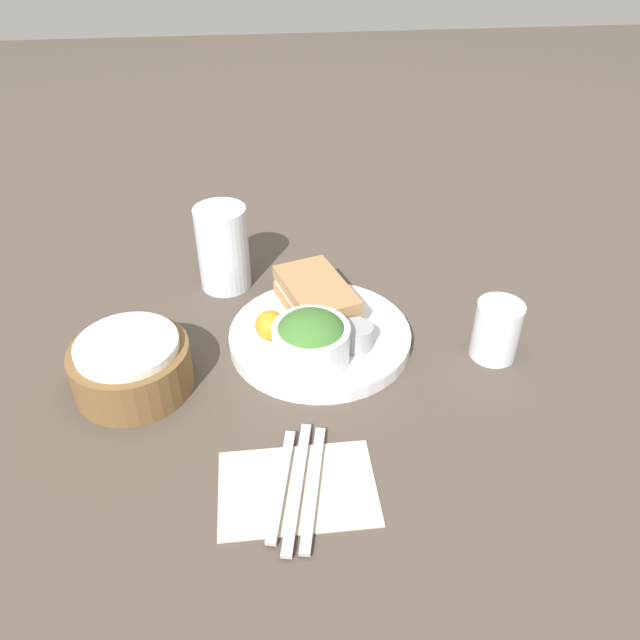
{
  "coord_description": "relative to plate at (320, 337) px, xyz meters",
  "views": [
    {
      "loc": [
        -0.71,
        0.08,
        0.57
      ],
      "look_at": [
        0.0,
        0.0,
        0.04
      ],
      "focal_mm": 35.0,
      "sensor_mm": 36.0,
      "label": 1
    }
  ],
  "objects": [
    {
      "name": "ground_plane",
      "position": [
        0.0,
        0.0,
        -0.01
      ],
      "size": [
        4.0,
        4.0,
        0.0
      ],
      "primitive_type": "plane",
      "color": "#4C4238"
    },
    {
      "name": "plate",
      "position": [
        0.0,
        0.0,
        0.0
      ],
      "size": [
        0.26,
        0.26,
        0.02
      ],
      "primitive_type": "cylinder",
      "color": "silver",
      "rests_on": "ground_plane"
    },
    {
      "name": "sandwich",
      "position": [
        0.05,
        -0.0,
        0.03
      ],
      "size": [
        0.16,
        0.12,
        0.05
      ],
      "color": "#A37A4C",
      "rests_on": "plate"
    },
    {
      "name": "salad_bowl",
      "position": [
        -0.06,
        0.02,
        0.05
      ],
      "size": [
        0.1,
        0.1,
        0.07
      ],
      "color": "white",
      "rests_on": "plate"
    },
    {
      "name": "dressing_cup",
      "position": [
        -0.04,
        -0.05,
        0.03
      ],
      "size": [
        0.04,
        0.04,
        0.03
      ],
      "primitive_type": "cylinder",
      "color": "#99999E",
      "rests_on": "plate"
    },
    {
      "name": "orange_wedge",
      "position": [
        -0.01,
        0.07,
        0.03
      ],
      "size": [
        0.04,
        0.04,
        0.04
      ],
      "primitive_type": "sphere",
      "color": "orange",
      "rests_on": "plate"
    },
    {
      "name": "drink_glass",
      "position": [
        0.17,
        0.14,
        0.06
      ],
      "size": [
        0.08,
        0.08,
        0.14
      ],
      "primitive_type": "cylinder",
      "color": "silver",
      "rests_on": "ground_plane"
    },
    {
      "name": "bread_basket",
      "position": [
        -0.07,
        0.26,
        0.03
      ],
      "size": [
        0.16,
        0.16,
        0.08
      ],
      "color": "brown",
      "rests_on": "ground_plane"
    },
    {
      "name": "napkin",
      "position": [
        -0.26,
        0.05,
        -0.01
      ],
      "size": [
        0.12,
        0.18,
        0.0
      ],
      "primitive_type": "cube",
      "color": "beige",
      "rests_on": "ground_plane"
    },
    {
      "name": "fork",
      "position": [
        -0.26,
        0.04,
        -0.0
      ],
      "size": [
        0.17,
        0.05,
        0.01
      ],
      "primitive_type": "cube",
      "rotation": [
        0.0,
        0.0,
        2.93
      ],
      "color": "#B2B2B7",
      "rests_on": "napkin"
    },
    {
      "name": "knife",
      "position": [
        -0.26,
        0.05,
        -0.0
      ],
      "size": [
        0.18,
        0.05,
        0.01
      ],
      "primitive_type": "cube",
      "rotation": [
        0.0,
        0.0,
        2.93
      ],
      "color": "#B2B2B7",
      "rests_on": "napkin"
    },
    {
      "name": "spoon",
      "position": [
        -0.26,
        0.07,
        -0.0
      ],
      "size": [
        0.15,
        0.04,
        0.01
      ],
      "primitive_type": "cube",
      "rotation": [
        0.0,
        0.0,
        2.93
      ],
      "color": "#B2B2B7",
      "rests_on": "napkin"
    },
    {
      "name": "water_glass",
      "position": [
        -0.05,
        -0.24,
        0.03
      ],
      "size": [
        0.06,
        0.06,
        0.09
      ],
      "primitive_type": "cylinder",
      "color": "silver",
      "rests_on": "ground_plane"
    }
  ]
}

